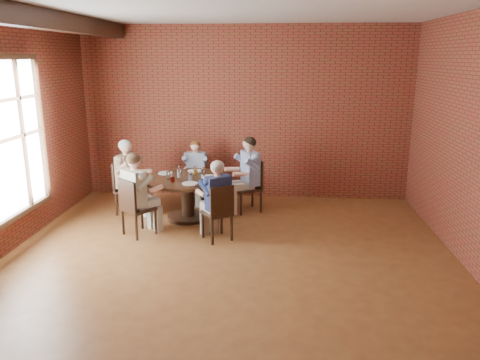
# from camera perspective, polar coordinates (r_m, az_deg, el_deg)

# --- Properties ---
(floor) EXTENTS (7.00, 7.00, 0.00)m
(floor) POSITION_cam_1_polar(r_m,az_deg,el_deg) (6.45, -1.71, -10.85)
(floor) COLOR brown
(floor) RESTS_ON ground
(ceiling) EXTENTS (7.00, 7.00, 0.00)m
(ceiling) POSITION_cam_1_polar(r_m,az_deg,el_deg) (5.84, -1.98, 20.79)
(ceiling) COLOR beige
(ceiling) RESTS_ON wall_back
(wall_back) EXTENTS (7.00, 0.00, 7.00)m
(wall_back) POSITION_cam_1_polar(r_m,az_deg,el_deg) (9.36, 0.59, 8.12)
(wall_back) COLOR brown
(wall_back) RESTS_ON ground
(wall_front) EXTENTS (7.00, 0.00, 7.00)m
(wall_front) POSITION_cam_1_polar(r_m,az_deg,el_deg) (2.61, -10.61, -10.20)
(wall_front) COLOR brown
(wall_front) RESTS_ON ground
(ceiling_beam) EXTENTS (0.22, 6.90, 0.26)m
(ceiling_beam) POSITION_cam_1_polar(r_m,az_deg,el_deg) (6.57, -24.83, 17.70)
(ceiling_beam) COLOR #311D10
(ceiling_beam) RESTS_ON ceiling
(window) EXTENTS (0.10, 2.16, 2.36)m
(window) POSITION_cam_1_polar(r_m,az_deg,el_deg) (7.36, -26.95, 4.28)
(window) COLOR white
(window) RESTS_ON wall_left
(dining_table) EXTENTS (1.48, 1.48, 0.75)m
(dining_table) POSITION_cam_1_polar(r_m,az_deg,el_deg) (8.24, -6.43, -1.21)
(dining_table) COLOR #311D10
(dining_table) RESTS_ON floor
(chair_a) EXTENTS (0.61, 0.61, 0.97)m
(chair_a) POSITION_cam_1_polar(r_m,az_deg,el_deg) (8.64, 1.43, -0.41)
(chair_a) COLOR #311D10
(chair_a) RESTS_ON floor
(diner_a) EXTENTS (0.87, 0.81, 1.39)m
(diner_a) POSITION_cam_1_polar(r_m,az_deg,el_deg) (8.56, 0.86, 0.65)
(diner_a) COLOR #4264AC
(diner_a) RESTS_ON floor
(chair_b) EXTENTS (0.38, 0.38, 0.88)m
(chair_b) POSITION_cam_1_polar(r_m,az_deg,el_deg) (9.23, -5.34, 0.25)
(chair_b) COLOR #311D10
(chair_b) RESTS_ON floor
(diner_b) EXTENTS (0.47, 0.58, 1.22)m
(diner_b) POSITION_cam_1_polar(r_m,az_deg,el_deg) (9.13, -5.43, 0.93)
(diner_b) COLOR gray
(diner_b) RESTS_ON floor
(chair_c) EXTENTS (0.51, 0.51, 0.95)m
(chair_c) POSITION_cam_1_polar(r_m,az_deg,el_deg) (8.75, -13.80, -0.70)
(chair_c) COLOR #311D10
(chair_c) RESTS_ON floor
(diner_c) EXTENTS (0.76, 0.66, 1.36)m
(diner_c) POSITION_cam_1_polar(r_m,az_deg,el_deg) (8.67, -13.35, 0.31)
(diner_c) COLOR brown
(diner_c) RESTS_ON floor
(chair_d) EXTENTS (0.60, 0.60, 0.94)m
(chair_d) POSITION_cam_1_polar(r_m,az_deg,el_deg) (7.60, -12.82, -3.04)
(chair_d) COLOR #311D10
(chair_d) RESTS_ON floor
(diner_d) EXTENTS (0.82, 0.84, 1.34)m
(diner_d) POSITION_cam_1_polar(r_m,az_deg,el_deg) (7.60, -12.36, -1.76)
(diner_d) COLOR beige
(diner_d) RESTS_ON floor
(chair_e) EXTENTS (0.55, 0.55, 0.90)m
(chair_e) POSITION_cam_1_polar(r_m,az_deg,el_deg) (7.22, -2.57, -3.76)
(chair_e) COLOR #311D10
(chair_e) RESTS_ON floor
(diner_e) EXTENTS (0.75, 0.78, 1.27)m
(diner_e) POSITION_cam_1_polar(r_m,az_deg,el_deg) (7.24, -2.86, -2.53)
(diner_e) COLOR #182143
(diner_e) RESTS_ON floor
(plate_a) EXTENTS (0.26, 0.26, 0.01)m
(plate_a) POSITION_cam_1_polar(r_m,az_deg,el_deg) (8.20, -3.84, 0.42)
(plate_a) COLOR white
(plate_a) RESTS_ON dining_table
(plate_b) EXTENTS (0.26, 0.26, 0.01)m
(plate_b) POSITION_cam_1_polar(r_m,az_deg,el_deg) (8.63, -5.54, 1.12)
(plate_b) COLOR white
(plate_b) RESTS_ON dining_table
(plate_c) EXTENTS (0.26, 0.26, 0.01)m
(plate_c) POSITION_cam_1_polar(r_m,az_deg,el_deg) (8.54, -9.09, 0.86)
(plate_c) COLOR white
(plate_c) RESTS_ON dining_table
(plate_d) EXTENTS (0.26, 0.26, 0.01)m
(plate_d) POSITION_cam_1_polar(r_m,az_deg,el_deg) (7.78, -6.14, -0.42)
(plate_d) COLOR white
(plate_d) RESTS_ON dining_table
(glass_a) EXTENTS (0.07, 0.07, 0.14)m
(glass_a) POSITION_cam_1_polar(r_m,az_deg,el_deg) (8.12, -4.53, 0.72)
(glass_a) COLOR white
(glass_a) RESTS_ON dining_table
(glass_b) EXTENTS (0.07, 0.07, 0.14)m
(glass_b) POSITION_cam_1_polar(r_m,az_deg,el_deg) (8.39, -5.44, 1.16)
(glass_b) COLOR white
(glass_b) RESTS_ON dining_table
(glass_c) EXTENTS (0.07, 0.07, 0.14)m
(glass_c) POSITION_cam_1_polar(r_m,az_deg,el_deg) (8.54, -7.31, 1.34)
(glass_c) COLOR white
(glass_c) RESTS_ON dining_table
(glass_d) EXTENTS (0.07, 0.07, 0.14)m
(glass_d) POSITION_cam_1_polar(r_m,az_deg,el_deg) (8.23, -7.44, 0.83)
(glass_d) COLOR white
(glass_d) RESTS_ON dining_table
(glass_e) EXTENTS (0.07, 0.07, 0.14)m
(glass_e) POSITION_cam_1_polar(r_m,az_deg,el_deg) (8.09, -8.72, 0.53)
(glass_e) COLOR white
(glass_e) RESTS_ON dining_table
(glass_f) EXTENTS (0.07, 0.07, 0.14)m
(glass_f) POSITION_cam_1_polar(r_m,az_deg,el_deg) (7.92, -8.22, 0.24)
(glass_f) COLOR white
(glass_f) RESTS_ON dining_table
(glass_g) EXTENTS (0.07, 0.07, 0.14)m
(glass_g) POSITION_cam_1_polar(r_m,az_deg,el_deg) (7.99, -6.05, 0.45)
(glass_g) COLOR white
(glass_g) RESTS_ON dining_table
(smartphone) EXTENTS (0.09, 0.14, 0.01)m
(smartphone) POSITION_cam_1_polar(r_m,az_deg,el_deg) (7.67, -5.18, -0.65)
(smartphone) COLOR black
(smartphone) RESTS_ON dining_table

